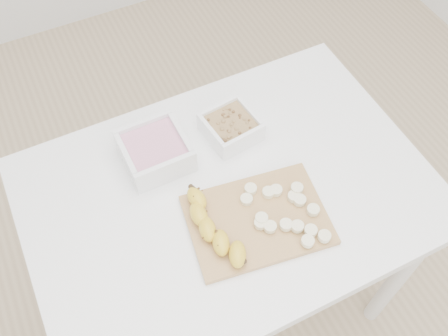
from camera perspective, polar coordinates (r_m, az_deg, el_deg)
name	(u,v)px	position (r m, az deg, el deg)	size (l,w,h in m)	color
ground	(228,296)	(1.92, 0.41, -14.38)	(3.50, 3.50, 0.00)	#C6AD89
table	(229,209)	(1.32, 0.57, -4.76)	(1.00, 0.70, 0.75)	white
bowl_yogurt	(155,151)	(1.27, -7.88, 1.99)	(0.16, 0.16, 0.08)	white
bowl_granola	(231,127)	(1.32, 0.79, 4.72)	(0.15, 0.15, 0.06)	white
cutting_board	(257,220)	(1.19, 3.83, -5.93)	(0.33, 0.23, 0.01)	#B57D4D
banana	(215,229)	(1.15, -1.05, -6.96)	(0.06, 0.23, 0.04)	gold
banana_slices	(285,212)	(1.19, 6.98, -4.98)	(0.16, 0.22, 0.02)	beige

